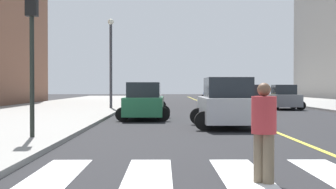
% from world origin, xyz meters
% --- Properties ---
extents(sidewalk_kerb_west, '(10.00, 120.00, 0.15)m').
position_xyz_m(sidewalk_kerb_west, '(-12.20, 20.00, 0.07)').
color(sidewalk_kerb_west, gray).
rests_on(sidewalk_kerb_west, ground).
extents(lane_divider_paint, '(0.16, 80.00, 0.01)m').
position_xyz_m(lane_divider_paint, '(0.00, 40.00, 0.01)').
color(lane_divider_paint, yellow).
rests_on(lane_divider_paint, ground).
extents(car_green_nearest, '(2.73, 4.34, 1.93)m').
position_xyz_m(car_green_nearest, '(-5.22, 19.88, 0.90)').
color(car_green_nearest, '#236B42').
rests_on(car_green_nearest, ground).
extents(car_red_second, '(2.58, 4.14, 1.85)m').
position_xyz_m(car_red_second, '(1.65, 27.25, 0.86)').
color(car_red_second, red).
rests_on(car_red_second, ground).
extents(car_gray_third, '(2.73, 4.25, 1.86)m').
position_xyz_m(car_gray_third, '(4.94, 31.47, 0.87)').
color(car_gray_third, slate).
rests_on(car_gray_third, ground).
extents(car_yellow_fourth, '(2.43, 3.84, 1.70)m').
position_xyz_m(car_yellow_fourth, '(1.66, 46.06, 0.79)').
color(car_yellow_fourth, gold).
rests_on(car_yellow_fourth, ground).
extents(car_blue_fifth, '(2.44, 3.87, 1.72)m').
position_xyz_m(car_blue_fifth, '(2.08, 59.84, 0.80)').
color(car_blue_fifth, '#2D479E').
rests_on(car_blue_fifth, ground).
extents(car_silver_sixth, '(2.92, 4.67, 2.08)m').
position_xyz_m(car_silver_sixth, '(-1.57, 14.95, 0.97)').
color(car_silver_sixth, '#B7B7BC').
rests_on(car_silver_sixth, ground).
extents(car_white_seventh, '(2.59, 4.05, 1.78)m').
position_xyz_m(car_white_seventh, '(-5.31, 32.68, 0.83)').
color(car_white_seventh, silver).
rests_on(car_white_seventh, ground).
extents(traffic_light_far_corner, '(0.36, 0.41, 4.72)m').
position_xyz_m(traffic_light_far_corner, '(-8.26, 9.78, 3.47)').
color(traffic_light_far_corner, black).
rests_on(traffic_light_far_corner, sidewalk_kerb_west).
extents(pedestrian_crossing, '(0.44, 0.44, 1.77)m').
position_xyz_m(pedestrian_crossing, '(-2.45, 3.28, 0.97)').
color(pedestrian_crossing, brown).
rests_on(pedestrian_crossing, ground).
extents(street_lamp, '(0.44, 0.44, 6.55)m').
position_xyz_m(street_lamp, '(-8.09, 30.50, 4.07)').
color(street_lamp, '#38383D').
rests_on(street_lamp, sidewalk_kerb_west).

